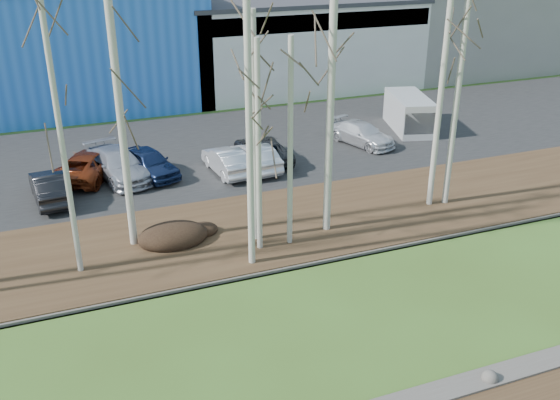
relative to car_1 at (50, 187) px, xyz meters
name	(u,v)px	position (x,y,z in m)	size (l,w,h in m)	color
river	(315,328)	(7.47, -13.47, -0.84)	(80.00, 8.00, 0.90)	black
far_bank_rocks	(271,268)	(7.47, -9.37, -0.84)	(80.00, 0.80, 0.46)	#47423D
far_bank	(245,231)	(7.47, -6.17, -0.76)	(80.00, 7.00, 0.15)	#382616
parking_lot	(187,153)	(7.47, 4.33, -0.77)	(80.00, 14.00, 0.14)	black
building_blue	(52,45)	(1.47, 18.33, 3.32)	(20.40, 12.24, 8.30)	blue
building_white	(290,40)	(19.47, 18.31, 2.58)	(18.36, 12.24, 6.80)	silver
building_grey	(457,26)	(35.47, 18.33, 2.82)	(14.28, 12.24, 7.30)	slate
dirt_mound	(173,235)	(4.41, -6.13, -0.41)	(2.87, 2.02, 0.56)	black
birch_2	(121,125)	(2.90, -5.69, 4.31)	(0.30, 0.30, 10.00)	beige
birch_3	(60,131)	(0.68, -7.16, 4.77)	(0.20, 0.20, 10.92)	beige
birch_4	(249,135)	(6.86, -8.91, 4.43)	(0.25, 0.25, 10.23)	beige
birch_5	(255,132)	(7.68, -7.09, 3.89)	(0.24, 0.24, 9.14)	beige
birch_6	(290,146)	(8.83, -7.90, 3.45)	(0.22, 0.22, 8.27)	beige
birch_7	(331,93)	(10.74, -7.34, 5.20)	(0.31, 0.31, 11.77)	beige
birch_8	(457,94)	(17.04, -6.87, 4.45)	(0.28, 0.28, 10.28)	beige
birch_9	(443,72)	(16.27, -6.76, 5.44)	(0.26, 0.26, 12.25)	beige
birch_11	(258,150)	(7.54, -7.90, 3.45)	(0.22, 0.22, 8.27)	beige
car_1	(50,187)	(0.00, 0.00, 0.00)	(1.47, 4.23, 1.39)	black
car_2	(89,165)	(1.99, 2.33, -0.01)	(2.27, 4.91, 1.37)	maroon
car_3	(118,165)	(3.35, 1.67, 0.04)	(2.06, 5.06, 1.47)	#A8A8B0
car_4	(149,163)	(4.87, 1.44, 0.01)	(1.68, 4.17, 1.42)	#152246
car_5	(227,161)	(8.68, 0.40, -0.03)	(1.41, 4.05, 1.33)	silver
car_6	(261,150)	(10.92, 1.38, -0.06)	(2.13, 4.61, 1.28)	#292A2C
car_7	(362,134)	(17.36, 1.92, -0.06)	(1.78, 4.37, 1.27)	silver
car_8	(264,149)	(11.11, 1.38, -0.06)	(2.13, 4.61, 1.28)	#292A2C
car_9	(256,157)	(10.26, 0.40, -0.03)	(1.41, 4.05, 1.33)	silver
van_white	(410,113)	(21.44, 3.30, 0.35)	(3.23, 5.16, 2.10)	silver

